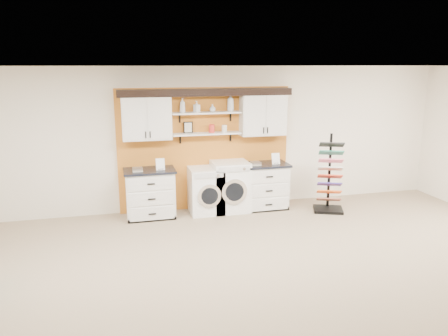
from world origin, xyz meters
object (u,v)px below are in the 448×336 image
object	(u,v)px
base_cabinet_right	(264,186)
dryer	(230,186)
sample_rack	(329,186)
washer	(206,190)
base_cabinet_left	(150,193)

from	to	relation	value
base_cabinet_right	dryer	size ratio (longest dim) A/B	0.95
dryer	sample_rack	world-z (taller)	sample_rack
dryer	sample_rack	size ratio (longest dim) A/B	0.65
base_cabinet_right	washer	distance (m)	1.19
sample_rack	dryer	bearing A→B (deg)	-172.63
base_cabinet_left	sample_rack	bearing A→B (deg)	-8.23
base_cabinet_right	washer	world-z (taller)	base_cabinet_right
dryer	washer	bearing A→B (deg)	-180.00
washer	sample_rack	distance (m)	2.42
dryer	sample_rack	distance (m)	1.95
base_cabinet_right	sample_rack	distance (m)	1.28
base_cabinet_left	sample_rack	xyz separation A→B (m)	(3.44, -0.50, 0.04)
base_cabinet_left	dryer	size ratio (longest dim) A/B	0.96
washer	sample_rack	bearing A→B (deg)	-11.78
washer	dryer	world-z (taller)	dryer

